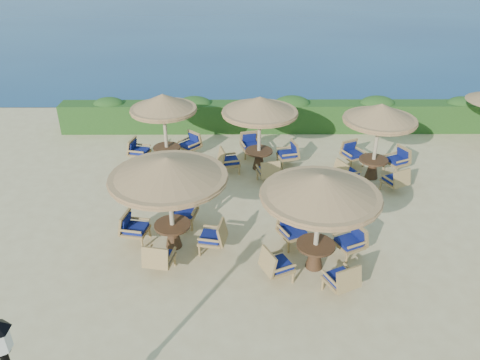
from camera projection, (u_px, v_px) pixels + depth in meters
ground at (298, 228)px, 13.38m from camera, size 120.00×120.00×0.00m
hedge at (279, 117)px, 19.41m from camera, size 18.00×0.90×1.20m
cafe_set_0 at (169, 185)px, 11.72m from camera, size 3.02×3.02×2.65m
cafe_set_1 at (320, 205)px, 10.97m from camera, size 2.87×2.87×2.65m
cafe_set_3 at (164, 119)px, 16.02m from camera, size 2.66×2.70×2.65m
cafe_set_4 at (260, 122)px, 15.78m from camera, size 2.89×2.89×2.65m
cafe_set_5 at (378, 132)px, 15.20m from camera, size 2.83×2.83×2.65m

